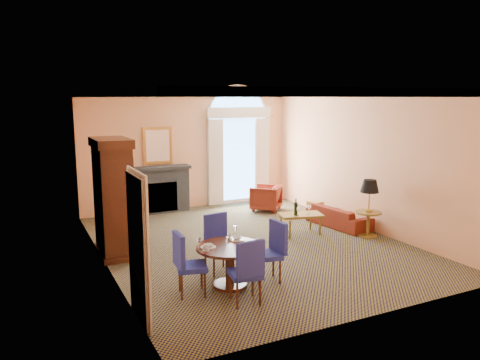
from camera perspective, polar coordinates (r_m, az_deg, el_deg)
name	(u,v)px	position (r m, az deg, el deg)	size (l,w,h in m)	color
ground	(250,244)	(10.07, 1.26, -7.75)	(7.50, 7.50, 0.00)	#131137
room_envelope	(236,124)	(10.19, -0.54, 6.85)	(6.04, 7.52, 3.45)	#FFAF79
armoire	(113,200)	(9.44, -15.18, -2.31)	(0.66, 1.18, 2.31)	#3B1A0D
dining_table	(230,257)	(7.73, -1.25, -9.31)	(1.10, 1.10, 0.89)	#3B1A0D
dining_chair_north	(217,239)	(8.43, -2.80, -7.17)	(0.50, 0.51, 1.03)	navy
dining_chair_south	(248,268)	(7.04, 0.95, -10.67)	(0.52, 0.52, 1.03)	navy
dining_chair_east	(272,247)	(7.98, 3.96, -8.17)	(0.54, 0.54, 1.03)	navy
dining_chair_west	(186,260)	(7.42, -6.65, -9.66)	(0.55, 0.55, 1.03)	navy
sofa	(339,216)	(11.57, 11.96, -4.37)	(1.66, 0.65, 0.49)	maroon
armchair	(266,198)	(12.89, 3.18, -2.19)	(0.75, 0.77, 0.70)	maroon
coffee_table	(301,215)	(10.67, 7.40, -4.29)	(1.06, 0.75, 0.86)	olive
side_table	(369,201)	(10.74, 15.46, -2.43)	(0.57, 0.57, 1.27)	olive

